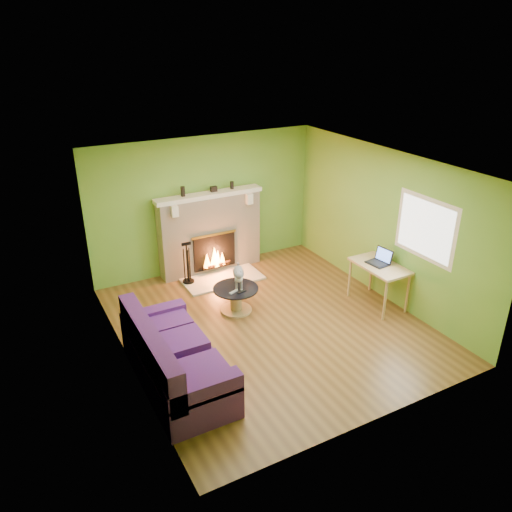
{
  "coord_description": "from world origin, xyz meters",
  "views": [
    {
      "loc": [
        -3.46,
        -5.96,
        4.34
      ],
      "look_at": [
        -0.03,
        0.4,
        1.05
      ],
      "focal_mm": 35.0,
      "sensor_mm": 36.0,
      "label": 1
    }
  ],
  "objects_px": {
    "sofa": "(173,360)",
    "desk": "(380,270)",
    "coffee_table": "(236,297)",
    "cat": "(239,275)"
  },
  "relations": [
    {
      "from": "sofa",
      "to": "desk",
      "type": "relative_size",
      "value": 2.06
    },
    {
      "from": "coffee_table",
      "to": "cat",
      "type": "height_order",
      "value": "cat"
    },
    {
      "from": "cat",
      "to": "sofa",
      "type": "bearing_deg",
      "value": -115.95
    },
    {
      "from": "coffee_table",
      "to": "cat",
      "type": "relative_size",
      "value": 1.21
    },
    {
      "from": "coffee_table",
      "to": "desk",
      "type": "height_order",
      "value": "desk"
    },
    {
      "from": "sofa",
      "to": "desk",
      "type": "distance_m",
      "value": 3.83
    },
    {
      "from": "coffee_table",
      "to": "desk",
      "type": "xyz_separation_m",
      "value": [
        2.23,
        -0.96,
        0.41
      ]
    },
    {
      "from": "coffee_table",
      "to": "cat",
      "type": "distance_m",
      "value": 0.39
    },
    {
      "from": "sofa",
      "to": "desk",
      "type": "bearing_deg",
      "value": 5.29
    },
    {
      "from": "coffee_table",
      "to": "cat",
      "type": "xyz_separation_m",
      "value": [
        0.08,
        0.05,
        0.38
      ]
    }
  ]
}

